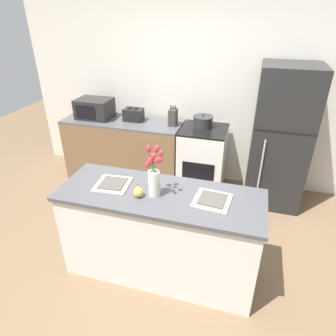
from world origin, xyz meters
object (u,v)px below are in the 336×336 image
refrigerator (280,139)px  plate_setting_left (113,184)px  flower_vase (154,176)px  toaster (133,115)px  plate_setting_right (212,200)px  microwave (95,108)px  cooking_pot (203,122)px  stove_range (202,160)px  pear_figurine (138,192)px  knife_block (173,117)px

refrigerator → plate_setting_left: (-1.50, -1.59, 0.03)m
flower_vase → toaster: (-0.86, 1.66, -0.08)m
plate_setting_right → microwave: microwave is taller
plate_setting_left → cooking_pot: size_ratio=1.23×
stove_range → pear_figurine: 1.79m
flower_vase → knife_block: size_ratio=1.65×
stove_range → plate_setting_right: 1.69m
pear_figurine → knife_block: (-0.17, 1.71, 0.07)m
refrigerator → flower_vase: 1.97m
flower_vase → plate_setting_right: flower_vase is taller
toaster → knife_block: bearing=-2.4°
refrigerator → cooking_pot: size_ratio=6.77×
cooking_pot → flower_vase: bearing=-93.7°
cooking_pot → microwave: size_ratio=0.54×
stove_range → flower_vase: (-0.14, -1.63, 0.63)m
plate_setting_left → knife_block: size_ratio=1.19×
plate_setting_right → cooking_pot: bearing=103.1°
cooking_pot → microwave: 1.55m
microwave → knife_block: bearing=0.7°
pear_figurine → toaster: size_ratio=0.47×
flower_vase → pear_figurine: bearing=-149.6°
knife_block → flower_vase: bearing=-80.1°
pear_figurine → plate_setting_right: pear_figurine is taller
plate_setting_right → knife_block: bearing=116.0°
plate_setting_right → toaster: 2.11m
refrigerator → cooking_pot: bearing=176.6°
plate_setting_left → stove_range: bearing=70.8°
plate_setting_right → knife_block: (-0.78, 1.60, 0.11)m
flower_vase → pear_figurine: flower_vase is taller
plate_setting_left → cooking_pot: cooking_pot is taller
refrigerator → plate_setting_right: 1.69m
plate_setting_left → cooking_pot: (0.52, 1.64, 0.08)m
plate_setting_left → microwave: (-1.02, 1.58, 0.14)m
refrigerator → plate_setting_right: bearing=-110.7°
plate_setting_left → refrigerator: bearing=46.6°
cooking_pot → knife_block: 0.40m
cooking_pot → plate_setting_left: bearing=-107.6°
microwave → knife_block: size_ratio=1.78×
toaster → microwave: bearing=-176.2°
stove_range → flower_vase: bearing=-94.9°
knife_block → plate_setting_left: bearing=-94.4°
stove_range → pear_figurine: bearing=-98.7°
refrigerator → flower_vase: refrigerator is taller
microwave → knife_block: 1.15m
pear_figurine → microwave: size_ratio=0.27×
refrigerator → microwave: (-2.52, -0.00, 0.16)m
knife_block → microwave: bearing=-179.3°
flower_vase → toaster: bearing=117.4°
pear_figurine → toaster: 1.89m
plate_setting_right → cooking_pot: (-0.38, 1.64, 0.08)m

